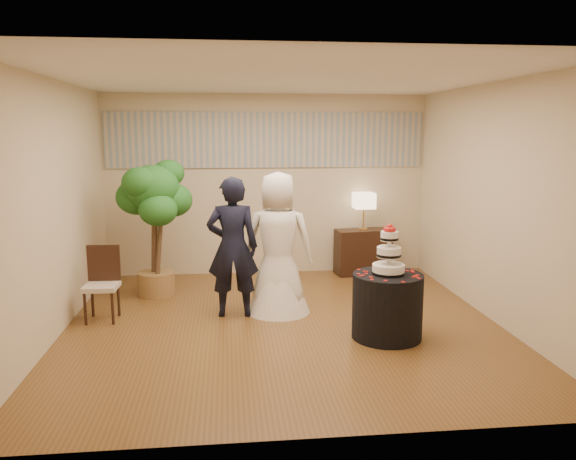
{
  "coord_description": "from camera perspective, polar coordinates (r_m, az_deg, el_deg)",
  "views": [
    {
      "loc": [
        -0.62,
        -6.25,
        2.22
      ],
      "look_at": [
        0.1,
        0.4,
        1.05
      ],
      "focal_mm": 35.0,
      "sensor_mm": 36.0,
      "label": 1
    }
  ],
  "objects": [
    {
      "name": "cake_table",
      "position": [
        6.24,
        10.05,
        -7.61
      ],
      "size": [
        0.77,
        0.77,
        0.71
      ],
      "primitive_type": "cylinder",
      "rotation": [
        0.0,
        0.0,
        -0.02
      ],
      "color": "black",
      "rests_on": "floor"
    },
    {
      "name": "wall_left",
      "position": [
        6.58,
        -22.74,
        1.98
      ],
      "size": [
        0.06,
        5.0,
        2.8
      ],
      "primitive_type": "cube",
      "color": "beige",
      "rests_on": "ground"
    },
    {
      "name": "wedding_cake",
      "position": [
        6.09,
        10.23,
        -1.93
      ],
      "size": [
        0.35,
        0.35,
        0.55
      ],
      "primitive_type": null,
      "color": "white",
      "rests_on": "cake_table"
    },
    {
      "name": "wall_back",
      "position": [
        8.81,
        -2.13,
        4.57
      ],
      "size": [
        5.0,
        0.06,
        2.8
      ],
      "primitive_type": "cube",
      "color": "beige",
      "rests_on": "ground"
    },
    {
      "name": "console",
      "position": [
        8.94,
        7.6,
        -2.2
      ],
      "size": [
        0.89,
        0.47,
        0.71
      ],
      "primitive_type": "cube",
      "rotation": [
        0.0,
        0.0,
        0.11
      ],
      "color": "black",
      "rests_on": "floor"
    },
    {
      "name": "mural_border",
      "position": [
        8.76,
        -2.15,
        9.13
      ],
      "size": [
        4.9,
        0.02,
        0.85
      ],
      "primitive_type": "cube",
      "color": "#A09F97",
      "rests_on": "wall_back"
    },
    {
      "name": "ficus_tree",
      "position": [
        7.81,
        -13.45,
        0.25
      ],
      "size": [
        1.11,
        1.11,
        1.89
      ],
      "primitive_type": null,
      "rotation": [
        0.0,
        0.0,
        1.29
      ],
      "color": "#236320",
      "rests_on": "floor"
    },
    {
      "name": "ceiling",
      "position": [
        6.31,
        -0.53,
        15.19
      ],
      "size": [
        5.0,
        5.0,
        0.0
      ],
      "primitive_type": "cube",
      "color": "white",
      "rests_on": "wall_back"
    },
    {
      "name": "table_lamp",
      "position": [
        8.83,
        7.7,
        1.89
      ],
      "size": [
        0.31,
        0.31,
        0.58
      ],
      "primitive_type": null,
      "color": "#CBB286",
      "rests_on": "console"
    },
    {
      "name": "bride",
      "position": [
        6.89,
        -1.0,
        -1.32
      ],
      "size": [
        0.99,
        0.94,
        1.76
      ],
      "primitive_type": "imported",
      "rotation": [
        0.0,
        0.0,
        2.95
      ],
      "color": "white",
      "rests_on": "floor"
    },
    {
      "name": "groom",
      "position": [
        6.79,
        -5.65,
        -1.74
      ],
      "size": [
        0.64,
        0.43,
        1.71
      ],
      "primitive_type": "imported",
      "rotation": [
        0.0,
        0.0,
        3.11
      ],
      "color": "black",
      "rests_on": "floor"
    },
    {
      "name": "floor",
      "position": [
        6.66,
        -0.49,
        -9.54
      ],
      "size": [
        5.0,
        5.0,
        0.0
      ],
      "primitive_type": "cube",
      "color": "brown",
      "rests_on": "ground"
    },
    {
      "name": "wall_right",
      "position": [
        7.04,
        20.22,
        2.61
      ],
      "size": [
        0.06,
        5.0,
        2.8
      ],
      "primitive_type": "cube",
      "color": "beige",
      "rests_on": "ground"
    },
    {
      "name": "side_chair",
      "position": [
        7.02,
        -18.45,
        -5.27
      ],
      "size": [
        0.42,
        0.44,
        0.88
      ],
      "primitive_type": null,
      "rotation": [
        0.0,
        0.0,
        -0.04
      ],
      "color": "black",
      "rests_on": "floor"
    },
    {
      "name": "wall_front",
      "position": [
        3.89,
        3.15,
        -2.27
      ],
      "size": [
        5.0,
        0.06,
        2.8
      ],
      "primitive_type": "cube",
      "color": "beige",
      "rests_on": "ground"
    }
  ]
}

